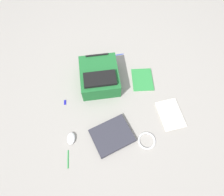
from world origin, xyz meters
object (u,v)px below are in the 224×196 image
laptop (112,135)px  pen_blue (116,55)px  book_comic (170,114)px  cable_coil (147,141)px  usb_stick (65,102)px  computer_mouse (71,138)px  pen_black (68,159)px  book_red (142,80)px  backpack (99,77)px

laptop → pen_blue: laptop is taller
book_comic → cable_coil: (-0.27, -0.18, -0.00)m
pen_blue → usb_stick: bearing=-142.7°
laptop → usb_stick: laptop is taller
computer_mouse → pen_black: size_ratio=0.72×
book_red → pen_blue: 0.39m
book_red → laptop: bearing=-129.4°
backpack → usb_stick: (-0.35, -0.15, -0.08)m
backpack → cable_coil: 0.70m
book_comic → pen_blue: 0.80m
backpack → book_red: 0.41m
pen_blue → cable_coil: bearing=-86.2°
backpack → book_comic: size_ratio=1.41×
book_red → pen_blue: book_red is taller
book_comic → cable_coil: bearing=-145.7°
computer_mouse → cable_coil: (0.60, -0.14, -0.01)m
book_comic → pen_blue: bearing=114.1°
backpack → computer_mouse: size_ratio=3.97×
cable_coil → pen_blue: 0.91m
book_red → cable_coil: bearing=-101.7°
cable_coil → usb_stick: bearing=142.4°
cable_coil → backpack: bearing=113.7°
laptop → computer_mouse: computer_mouse is taller
laptop → book_red: 0.61m
computer_mouse → pen_black: 0.16m
pen_black → pen_blue: size_ratio=0.96×
pen_blue → usb_stick: 0.71m
cable_coil → usb_stick: 0.79m
book_comic → book_red: same height
laptop → computer_mouse: 0.34m
backpack → book_red: size_ratio=1.49×
backpack → pen_blue: 0.36m
backpack → computer_mouse: bearing=-123.3°
book_red → cable_coil: size_ratio=1.86×
pen_black → usb_stick: pen_black is taller
pen_black → book_comic: bearing=12.3°
pen_blue → backpack: bearing=-128.3°
laptop → book_red: laptop is taller
book_comic → computer_mouse: (-0.87, -0.04, 0.01)m
cable_coil → laptop: bearing=160.3°
laptop → backpack: bearing=90.9°
cable_coil → pen_black: bearing=-178.4°
laptop → computer_mouse: size_ratio=3.73×
pen_blue → usb_stick: size_ratio=3.15×
book_comic → cable_coil: same height
book_red → pen_black: book_red is taller
pen_black → pen_blue: bearing=57.7°
pen_blue → usb_stick: same height
computer_mouse → laptop: bearing=5.4°
laptop → book_comic: 0.54m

